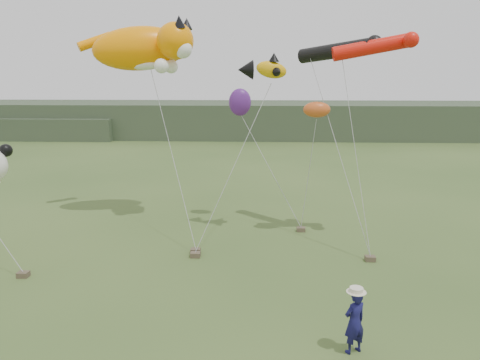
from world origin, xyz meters
The scene contains 8 objects.
ground centered at (0.00, 0.00, 0.00)m, with size 120.00×120.00×0.00m, color #385123.
headland centered at (-3.11, 44.69, 1.92)m, with size 90.00×13.00×4.00m.
festival_attendant centered at (1.85, -1.51, 0.89)m, with size 0.65×0.43×1.78m, color #141347.
sandbag_anchors centered at (-2.21, 5.29, 0.10)m, with size 13.51×5.97×0.20m.
cat_kite centered at (-6.25, 10.52, 8.58)m, with size 6.21×3.45×2.65m.
fish_kite centered at (-0.66, 8.17, 7.52)m, with size 2.29×1.51×1.20m.
tube_kites centered at (3.40, 8.12, 8.40)m, with size 4.69×3.43×1.18m.
misc_kites centered at (-0.50, 9.32, 5.92)m, with size 4.60×3.06×1.33m.
Camera 1 is at (-0.66, -12.87, 7.26)m, focal length 35.00 mm.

